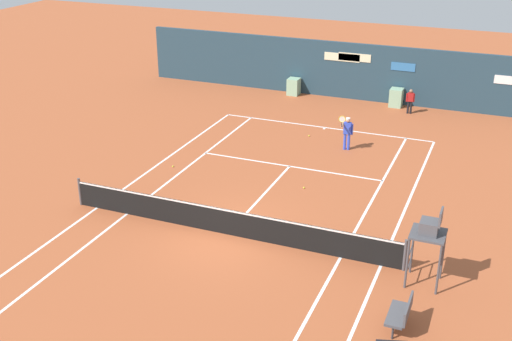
{
  "coord_description": "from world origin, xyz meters",
  "views": [
    {
      "loc": [
        8.19,
        -17.41,
        10.74
      ],
      "look_at": [
        -0.46,
        3.73,
        0.8
      ],
      "focal_mm": 44.99,
      "sensor_mm": 36.0,
      "label": 1
    }
  ],
  "objects_px": {
    "umpire_chair": "(429,233)",
    "player_on_baseline": "(347,131)",
    "tennis_ball_by_sideline": "(304,188)",
    "ball_kid_centre_post": "(410,100)",
    "tennis_ball_near_service_line": "(309,136)",
    "tennis_ball_mid_court": "(173,166)",
    "player_bench": "(401,313)"
  },
  "relations": [
    {
      "from": "umpire_chair",
      "to": "player_on_baseline",
      "type": "height_order",
      "value": "umpire_chair"
    },
    {
      "from": "umpire_chair",
      "to": "player_on_baseline",
      "type": "relative_size",
      "value": 1.42
    },
    {
      "from": "player_on_baseline",
      "to": "tennis_ball_mid_court",
      "type": "xyz_separation_m",
      "value": [
        -6.3,
        -4.74,
        -0.89
      ]
    },
    {
      "from": "player_bench",
      "to": "player_on_baseline",
      "type": "relative_size",
      "value": 0.67
    },
    {
      "from": "umpire_chair",
      "to": "tennis_ball_near_service_line",
      "type": "xyz_separation_m",
      "value": [
        -7.02,
        10.67,
        -1.66
      ]
    },
    {
      "from": "tennis_ball_mid_court",
      "to": "tennis_ball_near_service_line",
      "type": "bearing_deg",
      "value": 53.75
    },
    {
      "from": "umpire_chair",
      "to": "player_bench",
      "type": "relative_size",
      "value": 2.12
    },
    {
      "from": "ball_kid_centre_post",
      "to": "tennis_ball_by_sideline",
      "type": "height_order",
      "value": "ball_kid_centre_post"
    },
    {
      "from": "player_bench",
      "to": "ball_kid_centre_post",
      "type": "xyz_separation_m",
      "value": [
        -2.97,
        18.44,
        0.25
      ]
    },
    {
      "from": "player_bench",
      "to": "tennis_ball_by_sideline",
      "type": "height_order",
      "value": "player_bench"
    },
    {
      "from": "tennis_ball_by_sideline",
      "to": "tennis_ball_mid_court",
      "type": "bearing_deg",
      "value": -179.29
    },
    {
      "from": "player_on_baseline",
      "to": "tennis_ball_near_service_line",
      "type": "relative_size",
      "value": 25.95
    },
    {
      "from": "player_bench",
      "to": "ball_kid_centre_post",
      "type": "relative_size",
      "value": 0.89
    },
    {
      "from": "umpire_chair",
      "to": "tennis_ball_mid_court",
      "type": "bearing_deg",
      "value": 66.36
    },
    {
      "from": "ball_kid_centre_post",
      "to": "player_on_baseline",
      "type": "bearing_deg",
      "value": 63.45
    },
    {
      "from": "ball_kid_centre_post",
      "to": "tennis_ball_near_service_line",
      "type": "relative_size",
      "value": 19.4
    },
    {
      "from": "player_on_baseline",
      "to": "tennis_ball_mid_court",
      "type": "bearing_deg",
      "value": 28.55
    },
    {
      "from": "player_bench",
      "to": "tennis_ball_mid_court",
      "type": "xyz_separation_m",
      "value": [
        -11.01,
        7.37,
        -0.47
      ]
    },
    {
      "from": "ball_kid_centre_post",
      "to": "tennis_ball_by_sideline",
      "type": "relative_size",
      "value": 19.4
    },
    {
      "from": "tennis_ball_mid_court",
      "to": "tennis_ball_near_service_line",
      "type": "height_order",
      "value": "same"
    },
    {
      "from": "player_bench",
      "to": "tennis_ball_mid_court",
      "type": "height_order",
      "value": "player_bench"
    },
    {
      "from": "ball_kid_centre_post",
      "to": "tennis_ball_mid_court",
      "type": "relative_size",
      "value": 19.4
    },
    {
      "from": "player_bench",
      "to": "tennis_ball_mid_court",
      "type": "bearing_deg",
      "value": 56.2
    },
    {
      "from": "tennis_ball_near_service_line",
      "to": "umpire_chair",
      "type": "bearing_deg",
      "value": -56.66
    },
    {
      "from": "player_on_baseline",
      "to": "tennis_ball_by_sideline",
      "type": "relative_size",
      "value": 25.95
    },
    {
      "from": "umpire_chair",
      "to": "tennis_ball_by_sideline",
      "type": "xyz_separation_m",
      "value": [
        -5.4,
        4.99,
        -1.66
      ]
    },
    {
      "from": "umpire_chair",
      "to": "tennis_ball_mid_court",
      "type": "relative_size",
      "value": 36.74
    },
    {
      "from": "ball_kid_centre_post",
      "to": "tennis_ball_by_sideline",
      "type": "distance_m",
      "value": 11.24
    },
    {
      "from": "umpire_chair",
      "to": "player_on_baseline",
      "type": "xyz_separation_m",
      "value": [
        -4.93,
        9.66,
        -0.77
      ]
    },
    {
      "from": "umpire_chair",
      "to": "tennis_ball_near_service_line",
      "type": "distance_m",
      "value": 12.88
    },
    {
      "from": "tennis_ball_by_sideline",
      "to": "tennis_ball_near_service_line",
      "type": "height_order",
      "value": "same"
    },
    {
      "from": "ball_kid_centre_post",
      "to": "tennis_ball_mid_court",
      "type": "height_order",
      "value": "ball_kid_centre_post"
    }
  ]
}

